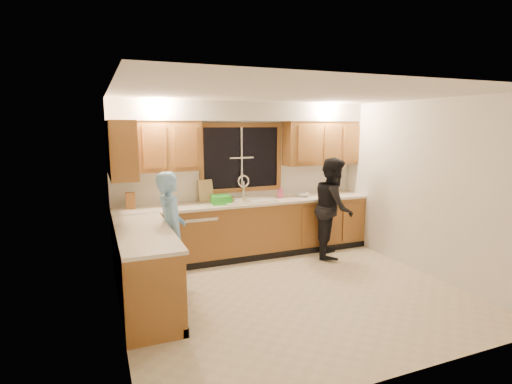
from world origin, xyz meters
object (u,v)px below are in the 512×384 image
(man, at_px, (171,231))
(knife_block, at_px, (130,201))
(bowl, at_px, (303,195))
(sink, at_px, (248,204))
(stove, at_px, (151,287))
(soap_bottle, at_px, (280,192))
(dishwasher, at_px, (198,237))
(dish_crate, at_px, (221,200))
(woman, at_px, (333,207))

(man, distance_m, knife_block, 1.08)
(bowl, bearing_deg, knife_block, 178.50)
(sink, xyz_separation_m, stove, (-1.80, -1.82, -0.41))
(soap_bottle, bearing_deg, bowl, -5.42)
(bowl, bearing_deg, dishwasher, -179.03)
(sink, distance_m, knife_block, 1.82)
(dish_crate, distance_m, soap_bottle, 1.09)
(soap_bottle, bearing_deg, sink, -174.80)
(soap_bottle, bearing_deg, knife_block, 179.15)
(dish_crate, bearing_deg, knife_block, 173.56)
(knife_block, height_order, bowl, knife_block)
(dishwasher, bearing_deg, soap_bottle, 2.75)
(woman, relative_size, dish_crate, 5.67)
(woman, height_order, soap_bottle, woman)
(man, xyz_separation_m, dish_crate, (0.92, 0.82, 0.21))
(dishwasher, relative_size, bowl, 3.42)
(dishwasher, height_order, stove, stove)
(sink, bearing_deg, stove, -134.61)
(sink, bearing_deg, soap_bottle, 5.20)
(sink, height_order, dish_crate, sink)
(sink, height_order, soap_bottle, sink)
(sink, xyz_separation_m, knife_block, (-1.81, 0.09, 0.18))
(stove, relative_size, dish_crate, 3.14)
(sink, height_order, man, man)
(soap_bottle, height_order, bowl, soap_bottle)
(sink, bearing_deg, man, -147.99)
(stove, bearing_deg, bowl, 33.18)
(dishwasher, distance_m, dish_crate, 0.69)
(woman, height_order, knife_block, woman)
(stove, xyz_separation_m, dish_crate, (1.32, 1.77, 0.54))
(woman, xyz_separation_m, bowl, (-0.27, 0.54, 0.14))
(man, height_order, bowl, man)
(soap_bottle, distance_m, bowl, 0.41)
(bowl, bearing_deg, soap_bottle, 174.58)
(stove, relative_size, woman, 0.55)
(man, bearing_deg, woman, -79.07)
(stove, height_order, soap_bottle, soap_bottle)
(knife_block, bearing_deg, soap_bottle, 1.43)
(dishwasher, xyz_separation_m, bowl, (1.87, 0.03, 0.54))
(knife_block, distance_m, bowl, 2.83)
(dishwasher, xyz_separation_m, knife_block, (-0.96, 0.11, 0.63))
(dishwasher, height_order, dish_crate, dish_crate)
(bowl, bearing_deg, sink, -179.04)
(sink, distance_m, bowl, 1.02)
(woman, bearing_deg, bowl, 58.69)
(sink, xyz_separation_m, woman, (1.29, -0.53, -0.05))
(dish_crate, height_order, soap_bottle, soap_bottle)
(stove, height_order, man, man)
(sink, relative_size, woman, 0.53)
(stove, bearing_deg, dish_crate, 53.14)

